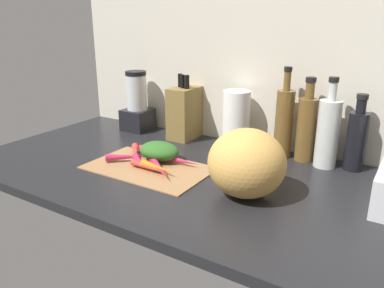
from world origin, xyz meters
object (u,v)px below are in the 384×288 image
knife_block (185,113)px  winter_squash (247,163)px  carrot_7 (181,161)px  blender_appliance (137,105)px  paper_towel_roll (236,120)px  carrot_0 (136,152)px  carrot_1 (148,167)px  carrot_3 (139,161)px  carrot_6 (160,169)px  carrot_2 (146,155)px  carrot_4 (158,168)px  bottle_0 (284,122)px  bottle_3 (357,139)px  cutting_board (148,167)px  bottle_1 (306,127)px  carrot_5 (128,157)px  bottle_2 (328,132)px

knife_block → winter_squash: bearing=-39.2°
carrot_7 → blender_appliance: size_ratio=0.54×
carrot_7 → paper_towel_roll: (7.17, 27.90, 9.28)cm
paper_towel_roll → carrot_0: bearing=-131.4°
carrot_1 → carrot_3: size_ratio=1.48×
carrot_3 → carrot_6: (9.93, -1.33, -0.20)cm
blender_appliance → carrot_3: bearing=-49.8°
carrot_2 → carrot_4: (11.52, -8.27, 0.39)cm
paper_towel_roll → carrot_3: bearing=-117.7°
bottle_0 → bottle_3: (24.93, 0.50, -2.32)cm
carrot_6 → blender_appliance: blender_appliance is taller
cutting_board → carrot_7: (8.40, 7.56, 1.67)cm
paper_towel_roll → winter_squash: bearing=-60.0°
bottle_0 → bottle_1: bearing=2.8°
carrot_1 → paper_towel_roll: paper_towel_roll is taller
carrot_5 → bottle_3: (68.98, 35.88, 8.69)cm
carrot_7 → knife_block: (-16.79, 28.20, 8.98)cm
blender_appliance → bottle_1: size_ratio=0.89×
bottle_2 → cutting_board: bearing=-145.8°
carrot_4 → carrot_6: carrot_4 is taller
carrot_4 → blender_appliance: 54.71cm
cutting_board → carrot_7: bearing=42.0°
carrot_0 → knife_block: (2.13, 29.85, 8.88)cm
carrot_6 → carrot_0: bearing=155.3°
carrot_1 → blender_appliance: (-35.43, 37.60, 9.52)cm
carrot_7 → bottle_3: 59.27cm
carrot_7 → bottle_0: (26.03, 28.49, 11.06)cm
carrot_1 → blender_appliance: size_ratio=0.56×
carrot_6 → blender_appliance: size_ratio=0.64×
carrot_6 → carrot_7: (1.83, 9.52, 0.09)cm
cutting_board → bottle_0: bottle_0 is taller
carrot_4 → bottle_2: bearing=39.4°
cutting_board → knife_block: size_ratio=1.54×
carrot_0 → bottle_3: 76.78cm
carrot_7 → blender_appliance: blender_appliance is taller
carrot_6 → bottle_3: bottle_3 is taller
carrot_3 → carrot_7: size_ratio=0.71×
carrot_2 → carrot_7: (14.00, 1.64, 0.17)cm
carrot_7 → bottle_3: (50.95, 28.99, 8.74)cm
carrot_3 → bottle_1: (45.86, 37.08, 10.14)cm
carrot_0 → bottle_1: bottle_1 is taller
blender_appliance → bottle_3: bearing=1.1°
cutting_board → bottle_2: 62.08cm
winter_squash → bottle_1: bearing=81.0°
blender_appliance → carrot_5: bearing=-55.3°
carrot_4 → paper_towel_roll: bearing=75.7°
carrot_3 → paper_towel_roll: (18.94, 36.09, 9.17)cm
carrot_3 → bottle_1: bearing=39.0°
carrot_0 → winter_squash: bearing=-8.3°
carrot_7 → carrot_0: bearing=-175.0°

